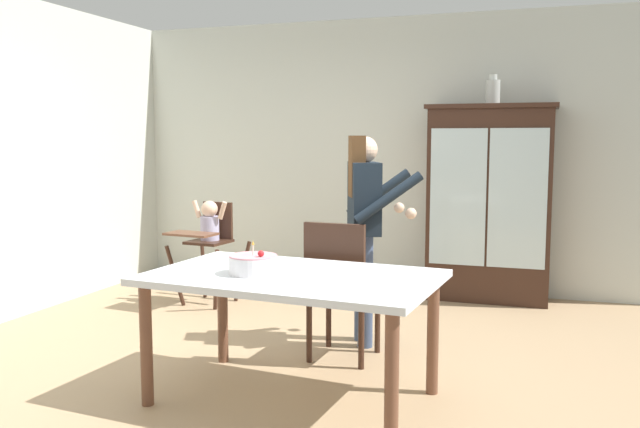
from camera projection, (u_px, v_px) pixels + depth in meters
The scene contains 9 objects.
ground_plane at pixel (285, 367), 4.43m from camera, with size 6.24×6.24×0.00m, color tan.
wall_back at pixel (380, 155), 6.76m from camera, with size 5.32×0.06×2.70m, color silver.
china_cabinet at pixel (489, 203), 6.21m from camera, with size 1.16×0.48×1.82m.
ceramic_vase at pixel (493, 91), 6.09m from camera, with size 0.13×0.13×0.27m.
high_chair_with_toddler at pixel (209, 233), 6.10m from camera, with size 0.63×0.73×0.95m.
adult_person at pixel (365, 213), 4.85m from camera, with size 0.64×0.63×1.53m.
dining_table at pixel (293, 289), 3.82m from camera, with size 1.70×1.13×0.74m.
birthday_cake at pixel (253, 264), 3.81m from camera, with size 0.28×0.28×0.19m.
dining_chair_far_side at pixel (339, 281), 4.48m from camera, with size 0.46×0.46×0.96m.
Camera 1 is at (1.59, -3.99, 1.51)m, focal length 37.54 mm.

